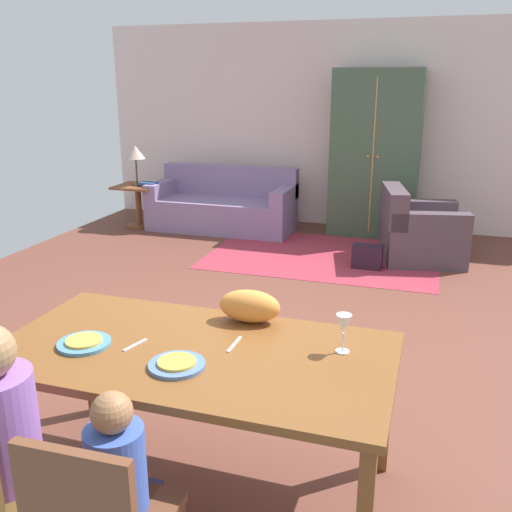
# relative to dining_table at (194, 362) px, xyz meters

# --- Properties ---
(ground_plane) EXTENTS (7.07, 6.62, 0.02)m
(ground_plane) POSITION_rel_dining_table_xyz_m (-0.13, 2.27, -0.70)
(ground_plane) COLOR brown
(back_wall) EXTENTS (7.07, 0.10, 2.70)m
(back_wall) POSITION_rel_dining_table_xyz_m (-0.13, 5.63, 0.66)
(back_wall) COLOR silver
(back_wall) RESTS_ON ground_plane
(dining_table) EXTENTS (1.85, 0.96, 0.76)m
(dining_table) POSITION_rel_dining_table_xyz_m (0.00, 0.00, 0.00)
(dining_table) COLOR brown
(dining_table) RESTS_ON ground_plane
(plate_near_man) EXTENTS (0.25, 0.25, 0.02)m
(plate_near_man) POSITION_rel_dining_table_xyz_m (-0.51, -0.12, 0.08)
(plate_near_man) COLOR teal
(plate_near_man) RESTS_ON dining_table
(pizza_near_man) EXTENTS (0.17, 0.17, 0.01)m
(pizza_near_man) POSITION_rel_dining_table_xyz_m (-0.51, -0.12, 0.09)
(pizza_near_man) COLOR gold
(pizza_near_man) RESTS_ON plate_near_man
(plate_near_child) EXTENTS (0.25, 0.25, 0.02)m
(plate_near_child) POSITION_rel_dining_table_xyz_m (-0.00, -0.18, 0.08)
(plate_near_child) COLOR #5174A2
(plate_near_child) RESTS_ON dining_table
(pizza_near_child) EXTENTS (0.17, 0.17, 0.01)m
(pizza_near_child) POSITION_rel_dining_table_xyz_m (-0.00, -0.18, 0.09)
(pizza_near_child) COLOR gold
(pizza_near_child) RESTS_ON plate_near_child
(wine_glass) EXTENTS (0.07, 0.07, 0.19)m
(wine_glass) POSITION_rel_dining_table_xyz_m (0.67, 0.18, 0.20)
(wine_glass) COLOR silver
(wine_glass) RESTS_ON dining_table
(fork) EXTENTS (0.06, 0.15, 0.01)m
(fork) POSITION_rel_dining_table_xyz_m (-0.28, -0.05, 0.07)
(fork) COLOR silver
(fork) RESTS_ON dining_table
(knife) EXTENTS (0.02, 0.17, 0.01)m
(knife) POSITION_rel_dining_table_xyz_m (0.17, 0.10, 0.07)
(knife) COLOR silver
(knife) RESTS_ON dining_table
(person_man) EXTENTS (0.30, 0.40, 1.11)m
(person_man) POSITION_rel_dining_table_xyz_m (-0.51, -0.66, -0.18)
(person_man) COLOR #332F47
(person_man) RESTS_ON ground_plane
(person_child) EXTENTS (0.22, 0.29, 0.92)m
(person_child) POSITION_rel_dining_table_xyz_m (-0.00, -0.67, -0.26)
(person_child) COLOR #36304F
(person_child) RESTS_ON ground_plane
(cat) EXTENTS (0.33, 0.18, 0.17)m
(cat) POSITION_rel_dining_table_xyz_m (0.15, 0.38, 0.15)
(cat) COLOR orange
(cat) RESTS_ON dining_table
(area_rug) EXTENTS (2.60, 1.80, 0.01)m
(area_rug) POSITION_rel_dining_table_xyz_m (-0.16, 4.04, -0.69)
(area_rug) COLOR #A02E3F
(area_rug) RESTS_ON ground_plane
(couch) EXTENTS (1.93, 0.86, 0.82)m
(couch) POSITION_rel_dining_table_xyz_m (-1.72, 4.90, -0.39)
(couch) COLOR gray
(couch) RESTS_ON ground_plane
(armchair) EXTENTS (1.02, 1.01, 0.82)m
(armchair) POSITION_rel_dining_table_xyz_m (0.87, 4.23, -0.37)
(armchair) COLOR #4C3D46
(armchair) RESTS_ON ground_plane
(armoire) EXTENTS (1.10, 0.59, 2.10)m
(armoire) POSITION_rel_dining_table_xyz_m (0.24, 5.24, 0.36)
(armoire) COLOR #405741
(armoire) RESTS_ON ground_plane
(side_table) EXTENTS (0.56, 0.56, 0.58)m
(side_table) POSITION_rel_dining_table_xyz_m (-2.88, 4.64, -0.31)
(side_table) COLOR brown
(side_table) RESTS_ON ground_plane
(table_lamp) EXTENTS (0.26, 0.26, 0.54)m
(table_lamp) POSITION_rel_dining_table_xyz_m (-2.88, 4.64, 0.32)
(table_lamp) COLOR #473E2E
(table_lamp) RESTS_ON side_table
(book_lower) EXTENTS (0.22, 0.16, 0.03)m
(book_lower) POSITION_rel_dining_table_xyz_m (-2.67, 4.65, -0.10)
(book_lower) COLOR maroon
(book_lower) RESTS_ON side_table
(book_upper) EXTENTS (0.22, 0.16, 0.03)m
(book_upper) POSITION_rel_dining_table_xyz_m (-2.68, 4.61, -0.07)
(book_upper) COLOR #2B4D86
(book_upper) RESTS_ON book_lower
(handbag) EXTENTS (0.32, 0.16, 0.26)m
(handbag) POSITION_rel_dining_table_xyz_m (0.38, 3.74, -0.56)
(handbag) COLOR black
(handbag) RESTS_ON ground_plane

